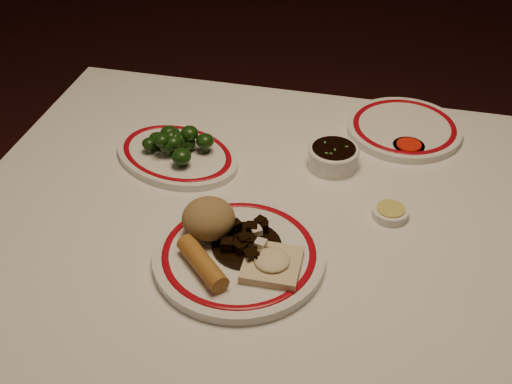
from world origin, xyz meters
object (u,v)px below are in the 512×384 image
object	(u,v)px
broccoli_pile	(176,142)
main_plate	(239,255)
soy_bowl	(333,157)
stirfry_heap	(248,243)
fried_wonton	(272,263)
spring_roll	(202,263)
broccoli_plate	(177,154)
dining_table	(291,256)
rice_mound	(209,218)

from	to	relation	value
broccoli_pile	main_plate	bearing A→B (deg)	-52.34
soy_bowl	stirfry_heap	bearing A→B (deg)	-109.70
fried_wonton	broccoli_pile	distance (m)	0.37
spring_roll	fried_wonton	size ratio (longest dim) A/B	1.27
stirfry_heap	broccoli_pile	distance (m)	0.31
broccoli_plate	soy_bowl	bearing A→B (deg)	8.68
dining_table	fried_wonton	bearing A→B (deg)	-92.67
dining_table	stirfry_heap	world-z (taller)	stirfry_heap
soy_bowl	spring_roll	bearing A→B (deg)	-114.20
main_plate	fried_wonton	xyz separation A→B (m)	(0.06, -0.02, 0.02)
dining_table	main_plate	bearing A→B (deg)	-118.59
spring_roll	broccoli_plate	bearing A→B (deg)	70.30
broccoli_pile	soy_bowl	distance (m)	0.31
spring_roll	soy_bowl	size ratio (longest dim) A/B	1.17
dining_table	rice_mound	xyz separation A→B (m)	(-0.13, -0.09, 0.14)
stirfry_heap	broccoli_pile	bearing A→B (deg)	130.96
broccoli_pile	spring_roll	bearing A→B (deg)	-64.06
stirfry_heap	spring_roll	bearing A→B (deg)	-129.68
stirfry_heap	broccoli_pile	size ratio (longest dim) A/B	0.84
main_plate	soy_bowl	xyz separation A→B (m)	(0.11, 0.30, 0.01)
fried_wonton	main_plate	bearing A→B (deg)	158.84
rice_mound	soy_bowl	xyz separation A→B (m)	(0.17, 0.26, -0.03)
fried_wonton	soy_bowl	size ratio (longest dim) A/B	0.92
dining_table	spring_roll	bearing A→B (deg)	-122.46
main_plate	rice_mound	size ratio (longest dim) A/B	3.45
fried_wonton	stirfry_heap	world-z (taller)	stirfry_heap
spring_roll	soy_bowl	bearing A→B (deg)	20.27
dining_table	rice_mound	distance (m)	0.21
broccoli_plate	broccoli_pile	size ratio (longest dim) A/B	2.30
fried_wonton	broccoli_plate	size ratio (longest dim) A/B	0.28
rice_mound	broccoli_plate	distance (m)	0.26
rice_mound	stirfry_heap	size ratio (longest dim) A/B	0.77
dining_table	stirfry_heap	size ratio (longest dim) A/B	10.34
rice_mound	broccoli_pile	world-z (taller)	rice_mound
broccoli_plate	broccoli_pile	world-z (taller)	broccoli_pile
stirfry_heap	broccoli_plate	bearing A→B (deg)	130.78
dining_table	stirfry_heap	distance (m)	0.17
spring_roll	main_plate	bearing A→B (deg)	4.30
rice_mound	main_plate	bearing A→B (deg)	-28.93
dining_table	main_plate	size ratio (longest dim) A/B	3.91
dining_table	broccoli_pile	world-z (taller)	broccoli_pile
broccoli_pile	stirfry_heap	bearing A→B (deg)	-49.04
dining_table	broccoli_plate	size ratio (longest dim) A/B	3.76
rice_mound	broccoli_pile	xyz separation A→B (m)	(-0.13, 0.22, -0.01)
broccoli_plate	spring_roll	bearing A→B (deg)	-64.17
stirfry_heap	rice_mound	bearing A→B (deg)	165.42
rice_mound	fried_wonton	distance (m)	0.13
rice_mound	broccoli_pile	size ratio (longest dim) A/B	0.64
fried_wonton	soy_bowl	bearing A→B (deg)	80.66
stirfry_heap	broccoli_plate	size ratio (longest dim) A/B	0.36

